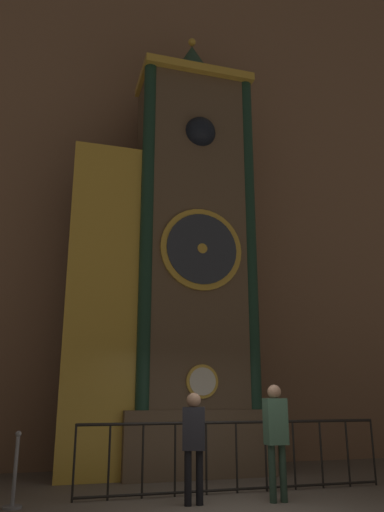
{
  "coord_description": "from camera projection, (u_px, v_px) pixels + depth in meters",
  "views": [
    {
      "loc": [
        -2.72,
        -6.79,
        1.58
      ],
      "look_at": [
        0.39,
        3.82,
        4.65
      ],
      "focal_mm": 35.0,
      "sensor_mm": 36.0,
      "label": 1
    }
  ],
  "objects": [
    {
      "name": "cathedral_back_wall",
      "position": [
        161.0,
        162.0,
        13.36
      ],
      "size": [
        24.0,
        0.32,
        15.2
      ],
      "color": "#846047",
      "rests_on": "ground_plane"
    },
    {
      "name": "railing_fence",
      "position": [
        237.0,
        453.0,
        8.43
      ],
      "size": [
        5.4,
        0.05,
        1.14
      ],
      "color": "black",
      "rests_on": "ground_plane"
    },
    {
      "name": "clock_tower",
      "position": [
        171.0,
        265.0,
        11.24
      ],
      "size": [
        4.35,
        1.81,
        10.55
      ],
      "color": "brown",
      "rests_on": "ground_plane"
    },
    {
      "name": "stanchion_post",
      "position": [
        14.0,
        482.0,
        7.24
      ],
      "size": [
        0.28,
        0.28,
        1.06
      ],
      "color": "gray",
      "rests_on": "ground_plane"
    },
    {
      "name": "visitor_near",
      "position": [
        194.0,
        436.0,
        7.59
      ],
      "size": [
        0.39,
        0.31,
        1.6
      ],
      "rotation": [
        0.0,
        0.0,
        -0.29
      ],
      "color": "black",
      "rests_on": "ground_plane"
    },
    {
      "name": "visitor_far",
      "position": [
        276.0,
        430.0,
        7.81
      ],
      "size": [
        0.34,
        0.22,
        1.73
      ],
      "rotation": [
        0.0,
        0.0,
        0.01
      ],
      "color": "#213427",
      "rests_on": "ground_plane"
    }
  ]
}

